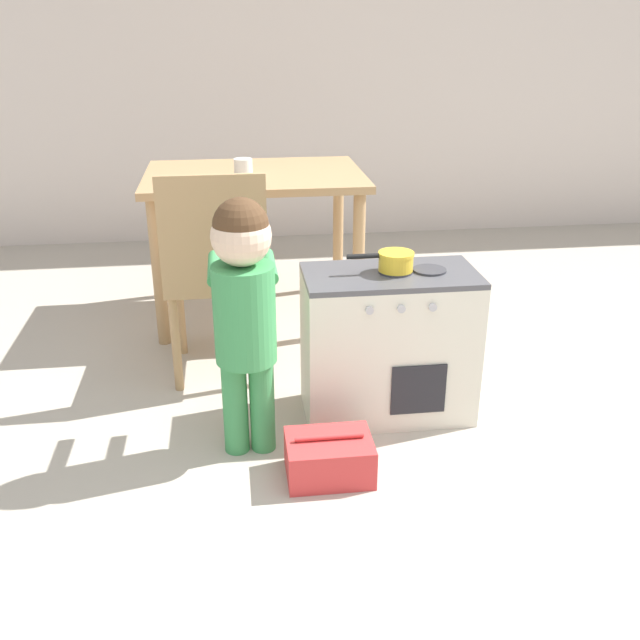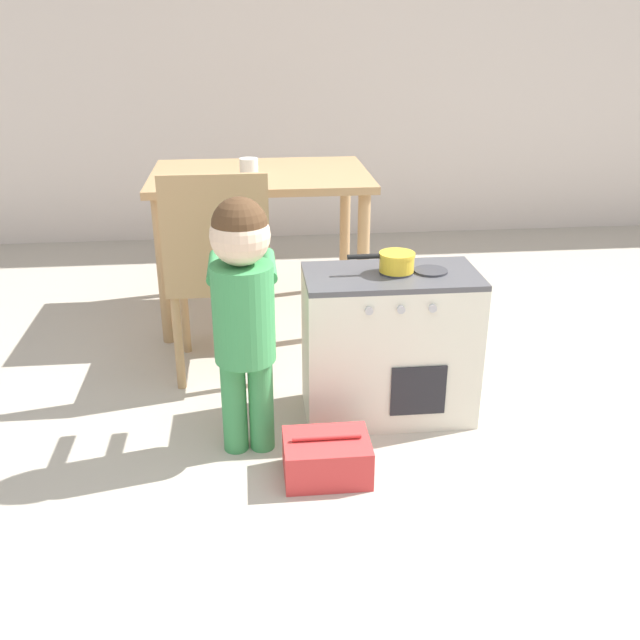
{
  "view_description": "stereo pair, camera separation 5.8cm",
  "coord_description": "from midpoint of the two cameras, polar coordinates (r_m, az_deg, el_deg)",
  "views": [
    {
      "loc": [
        -0.51,
        -1.35,
        1.41
      ],
      "look_at": [
        -0.22,
        0.93,
        0.42
      ],
      "focal_mm": 40.0,
      "sensor_mm": 36.0,
      "label": 1
    },
    {
      "loc": [
        -0.45,
        -1.36,
        1.41
      ],
      "look_at": [
        -0.22,
        0.93,
        0.42
      ],
      "focal_mm": 40.0,
      "sensor_mm": 36.0,
      "label": 2
    }
  ],
  "objects": [
    {
      "name": "cup_on_table",
      "position": [
        3.39,
        -5.21,
        12.09
      ],
      "size": [
        0.09,
        0.09,
        0.08
      ],
      "color": "white",
      "rests_on": "dining_table"
    },
    {
      "name": "ground_plane",
      "position": [
        2.02,
        10.42,
        -21.66
      ],
      "size": [
        16.0,
        16.0,
        0.0
      ],
      "primitive_type": "plane",
      "color": "#B2A899"
    },
    {
      "name": "child_figure",
      "position": [
        2.31,
        -5.48,
        1.87
      ],
      "size": [
        0.23,
        0.36,
        0.9
      ],
      "color": "#3D9351",
      "rests_on": "ground_plane"
    },
    {
      "name": "dining_table",
      "position": [
        3.49,
        -4.29,
        10.01
      ],
      "size": [
        1.03,
        0.74,
        0.72
      ],
      "color": "tan",
      "rests_on": "ground_plane"
    },
    {
      "name": "toy_pot",
      "position": [
        2.54,
        6.74,
        4.74
      ],
      "size": [
        0.24,
        0.13,
        0.07
      ],
      "color": "yellow",
      "rests_on": "play_kitchen"
    },
    {
      "name": "toy_basket",
      "position": [
        2.39,
        1.25,
        -10.95
      ],
      "size": [
        0.28,
        0.21,
        0.15
      ],
      "color": "#D13838",
      "rests_on": "ground_plane"
    },
    {
      "name": "play_kitchen",
      "position": [
        2.66,
        6.17,
        -2.01
      ],
      "size": [
        0.62,
        0.34,
        0.57
      ],
      "color": "silver",
      "rests_on": "ground_plane"
    },
    {
      "name": "wall_back",
      "position": [
        4.82,
        -0.18,
        21.93
      ],
      "size": [
        10.0,
        0.06,
        2.6
      ],
      "color": "beige",
      "rests_on": "ground_plane"
    },
    {
      "name": "dining_chair_near",
      "position": [
        2.88,
        -7.53,
        3.97
      ],
      "size": [
        0.41,
        0.41,
        0.88
      ],
      "color": "tan",
      "rests_on": "ground_plane"
    }
  ]
}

